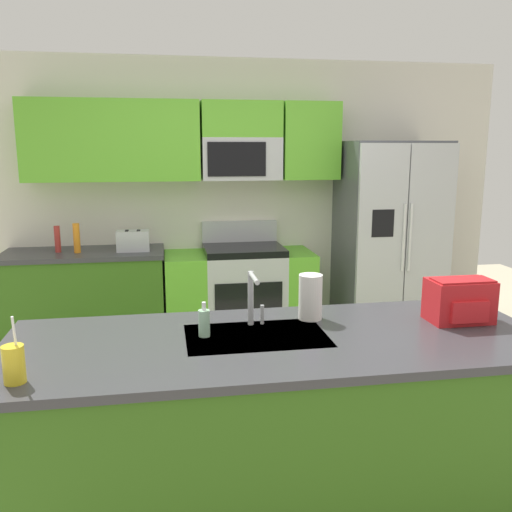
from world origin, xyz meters
TOP-DOWN VIEW (x-y plane):
  - ground_plane at (0.00, 0.00)m, footprint 9.00×9.00m
  - kitchen_wall_unit at (-0.14, 2.08)m, footprint 5.20×0.43m
  - back_counter at (-1.37, 1.80)m, footprint 1.39×0.63m
  - range_oven at (0.01, 1.80)m, footprint 1.36×0.61m
  - refrigerator at (1.43, 1.73)m, footprint 0.90×0.76m
  - island_counter at (-0.15, -0.65)m, footprint 2.59×0.99m
  - toaster at (-0.94, 1.75)m, footprint 0.28×0.16m
  - pepper_mill at (-1.58, 1.80)m, footprint 0.05×0.05m
  - bottle_orange at (-1.41, 1.75)m, footprint 0.06×0.06m
  - sink_faucet at (-0.24, -0.45)m, footprint 0.08×0.21m
  - drink_cup_yellow at (-1.26, -0.97)m, footprint 0.08×0.08m
  - soap_dispenser at (-0.50, -0.56)m, footprint 0.06×0.06m
  - paper_towel_roll at (0.08, -0.38)m, footprint 0.12×0.12m
  - backpack at (0.83, -0.56)m, footprint 0.32×0.22m

SIDE VIEW (x-z plane):
  - ground_plane at x=0.00m, z-range 0.00..0.00m
  - range_oven at x=0.01m, z-range -0.11..0.99m
  - back_counter at x=-1.37m, z-range 0.00..0.90m
  - island_counter at x=-0.15m, z-range 0.00..0.90m
  - refrigerator at x=1.43m, z-range 0.00..1.85m
  - soap_dispenser at x=-0.50m, z-range 0.88..1.05m
  - drink_cup_yellow at x=-1.26m, z-range 0.84..1.11m
  - toaster at x=-0.94m, z-range 0.90..1.08m
  - pepper_mill at x=-1.58m, z-range 0.90..1.13m
  - backpack at x=0.83m, z-range 0.90..1.13m
  - paper_towel_roll at x=0.08m, z-range 0.90..1.14m
  - bottle_orange at x=-1.41m, z-range 0.90..1.16m
  - sink_faucet at x=-0.24m, z-range 0.93..1.21m
  - kitchen_wall_unit at x=-0.14m, z-range 0.17..2.77m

